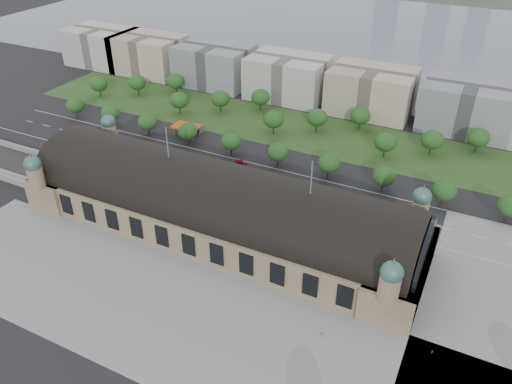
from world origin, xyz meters
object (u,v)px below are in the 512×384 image
at_px(bus_east, 297,196).
at_px(traffic_car_2, 163,162).
at_px(parked_car_2, 128,165).
at_px(parked_car_5, 211,184).
at_px(traffic_car_4, 231,187).
at_px(parked_car_4, 159,176).
at_px(pedestrian_0, 322,335).
at_px(petrol_station, 192,128).
at_px(traffic_car_1, 113,139).
at_px(traffic_car_0, 61,137).
at_px(pedestrian_2, 432,352).
at_px(parked_car_3, 153,169).
at_px(parked_car_1, 128,162).
at_px(traffic_car_3, 241,162).
at_px(bus_west, 233,182).
at_px(parked_car_0, 106,159).
at_px(parked_car_6, 203,186).
at_px(bus_mid, 275,190).

bearing_deg(bus_east, traffic_car_2, 89.46).
xyz_separation_m(parked_car_2, parked_car_5, (41.84, 2.64, -0.02)).
xyz_separation_m(traffic_car_4, parked_car_4, (-33.09, -6.01, 0.01)).
distance_m(traffic_car_2, pedestrian_0, 119.71).
height_order(petrol_station, traffic_car_1, petrol_station).
distance_m(petrol_station, traffic_car_4, 58.42).
relative_size(traffic_car_0, pedestrian_2, 2.49).
xyz_separation_m(traffic_car_2, traffic_car_4, (38.56, -5.32, -0.11)).
bearing_deg(parked_car_4, bus_east, 67.81).
distance_m(traffic_car_2, parked_car_3, 7.34).
height_order(parked_car_1, bus_east, bus_east).
bearing_deg(traffic_car_3, pedestrian_2, -130.23).
bearing_deg(bus_west, traffic_car_0, 86.42).
bearing_deg(traffic_car_4, traffic_car_1, -96.62).
relative_size(parked_car_0, pedestrian_0, 2.84).
relative_size(parked_car_0, parked_car_5, 0.77).
bearing_deg(traffic_car_0, parked_car_1, 89.72).
height_order(parked_car_6, pedestrian_2, pedestrian_2).
bearing_deg(bus_east, traffic_car_0, 90.83).
bearing_deg(parked_car_6, parked_car_1, -121.69).
relative_size(parked_car_5, bus_east, 0.46).
distance_m(pedestrian_0, pedestrian_2, 30.54).
height_order(traffic_car_0, parked_car_1, parked_car_1).
distance_m(parked_car_0, pedestrian_2, 162.33).
xyz_separation_m(parked_car_1, pedestrian_2, (145.11, -49.00, -0.04)).
bearing_deg(parked_car_0, parked_car_2, 53.76).
bearing_deg(traffic_car_3, traffic_car_2, 111.65).
distance_m(parked_car_6, bus_west, 12.86).
distance_m(bus_mid, pedestrian_2, 92.66).
bearing_deg(parked_car_5, traffic_car_0, -115.91).
xyz_separation_m(traffic_car_4, bus_east, (28.30, 4.31, 1.12)).
height_order(traffic_car_4, bus_west, bus_west).
relative_size(traffic_car_1, bus_east, 0.35).
xyz_separation_m(parked_car_5, pedestrian_2, (100.71, -49.00, -0.04)).
height_order(traffic_car_1, parked_car_5, parked_car_5).
xyz_separation_m(petrol_station, traffic_car_3, (37.98, -17.41, -2.16)).
bearing_deg(parked_car_5, parked_car_3, -112.64).
distance_m(parked_car_0, parked_car_6, 52.76).
xyz_separation_m(traffic_car_1, pedestrian_0, (137.30, -72.19, 0.05)).
height_order(parked_car_0, parked_car_3, parked_car_0).
relative_size(parked_car_3, bus_east, 0.33).
distance_m(parked_car_1, bus_west, 53.32).
bearing_deg(parked_car_1, traffic_car_3, 84.65).
bearing_deg(parked_car_4, traffic_car_1, -146.30).
height_order(parked_car_2, pedestrian_0, parked_car_2).
height_order(traffic_car_2, traffic_car_4, traffic_car_2).
bearing_deg(traffic_car_4, bus_east, 101.98).
bearing_deg(traffic_car_0, parked_car_5, 92.82).
xyz_separation_m(traffic_car_1, parked_car_5, (66.04, -15.13, 0.07)).
bearing_deg(parked_car_1, bus_west, 63.33).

